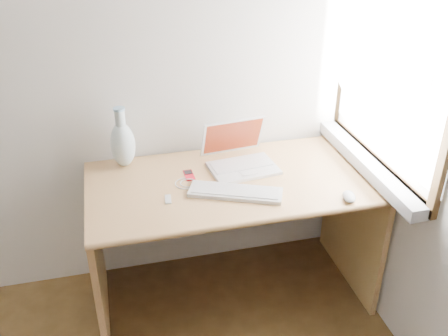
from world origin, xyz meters
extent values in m
cube|color=white|center=(1.75, 1.30, 1.32)|extent=(0.01, 0.90, 1.00)
cube|color=#959597|center=(1.69, 1.30, 0.79)|extent=(0.10, 0.96, 0.06)
cube|color=white|center=(1.67, 1.30, 1.35)|extent=(0.02, 0.84, 0.92)
cube|color=tan|center=(1.03, 1.38, 0.72)|extent=(1.40, 0.70, 0.03)
cube|color=tan|center=(0.35, 1.38, 0.35)|extent=(0.03, 0.66, 0.71)
cube|color=tan|center=(1.71, 1.38, 0.35)|extent=(0.03, 0.66, 0.71)
cube|color=tan|center=(1.03, 1.71, 0.47)|extent=(1.34, 0.03, 0.47)
cube|color=white|center=(1.11, 1.46, 0.75)|extent=(0.35, 0.26, 0.02)
cube|color=silver|center=(1.11, 1.46, 0.76)|extent=(0.31, 0.16, 0.00)
cube|color=white|center=(1.11, 1.58, 0.86)|extent=(0.33, 0.12, 0.21)
cube|color=#91340F|center=(1.11, 1.58, 0.86)|extent=(0.31, 0.10, 0.18)
cube|color=silver|center=(1.01, 1.25, 0.75)|extent=(0.44, 0.29, 0.02)
cube|color=silver|center=(1.01, 1.25, 0.76)|extent=(0.41, 0.25, 0.00)
ellipsoid|color=white|center=(1.49, 1.08, 0.76)|extent=(0.08, 0.11, 0.03)
cube|color=#AD0C1B|center=(0.83, 1.47, 0.74)|extent=(0.05, 0.10, 0.01)
cube|color=black|center=(0.83, 1.47, 0.75)|extent=(0.04, 0.04, 0.00)
torus|color=silver|center=(0.80, 1.39, 0.74)|extent=(0.14, 0.14, 0.01)
cube|color=silver|center=(0.70, 1.28, 0.74)|extent=(0.03, 0.08, 0.01)
ellipsoid|color=silver|center=(0.53, 1.65, 0.86)|extent=(0.12, 0.12, 0.23)
cylinder|color=silver|center=(0.53, 1.65, 1.00)|extent=(0.05, 0.05, 0.09)
cylinder|color=#8AB8DD|center=(0.53, 1.65, 1.05)|extent=(0.06, 0.06, 0.01)
camera|label=1|loc=(0.49, -0.63, 1.96)|focal=40.00mm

